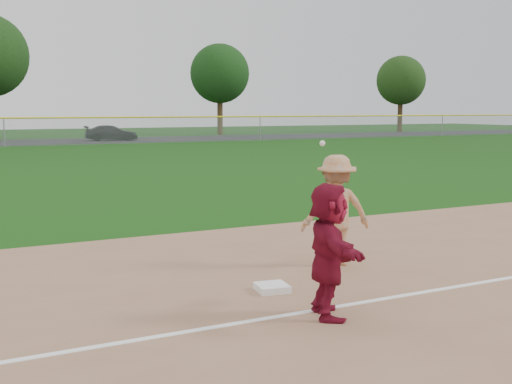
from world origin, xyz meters
name	(u,v)px	position (x,y,z in m)	size (l,w,h in m)	color
ground	(303,294)	(0.00, 0.00, 0.00)	(160.00, 160.00, 0.00)	#13410C
foul_line	(335,307)	(0.00, -0.80, 0.03)	(60.00, 0.10, 0.01)	white
first_base	(272,288)	(-0.37, 0.26, 0.07)	(0.44, 0.44, 0.10)	white
base_runner	(328,250)	(-0.28, -1.06, 0.88)	(1.59, 0.51, 1.71)	maroon
car_right	(111,133)	(8.89, 45.54, 0.64)	(1.76, 4.34, 1.26)	black
first_base_play	(336,210)	(1.35, 1.18, 0.95)	(1.32, 0.99, 2.13)	#A1A1A4
outfield_fence	(4,119)	(0.00, 40.00, 1.96)	(110.00, 0.12, 110.00)	#999EA0
tree_3	(220,74)	(22.00, 52.80, 6.16)	(6.00, 6.00, 9.19)	#3D2A16
tree_4	(401,81)	(44.00, 51.20, 5.85)	(5.60, 5.60, 8.67)	#362413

